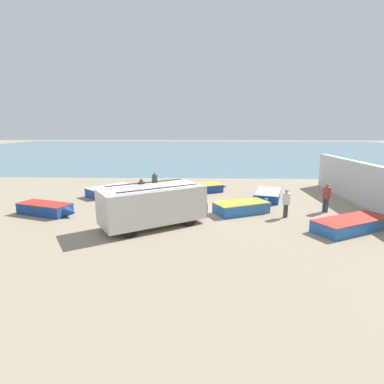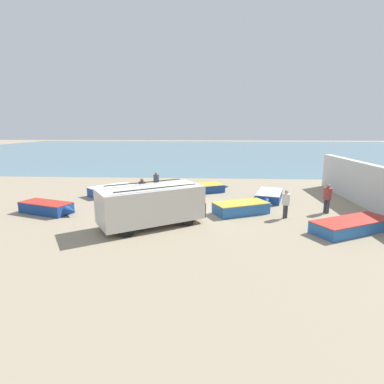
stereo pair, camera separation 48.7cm
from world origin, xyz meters
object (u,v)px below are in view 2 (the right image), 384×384
Objects in this scene: fisherman_0 at (328,196)px; fisherman_1 at (156,181)px; fishing_rowboat_2 at (354,225)px; fisherman_3 at (142,189)px; parked_van at (151,204)px; fishing_rowboat_4 at (269,196)px; fishing_rowboat_3 at (243,208)px; fishing_rowboat_0 at (202,188)px; fisherman_2 at (286,201)px; fishing_rowboat_1 at (114,190)px; fishing_rowboat_5 at (48,208)px.

fisherman_0 reaches higher than fisherman_1.
fisherman_3 is at bearing 130.52° from fishing_rowboat_2.
parked_van is 9.20m from fishing_rowboat_4.
fisherman_0 reaches higher than fishing_rowboat_2.
parked_van is 5.55m from fishing_rowboat_3.
fishing_rowboat_0 is 11.37m from fishing_rowboat_2.
fisherman_3 is (-0.34, -3.29, 0.04)m from fisherman_1.
fisherman_0 is (2.72, -3.02, 0.73)m from fishing_rowboat_4.
fisherman_1 is at bearing 165.62° from fishing_rowboat_0.
fisherman_2 is (8.21, -5.96, -0.03)m from fisherman_1.
fishing_rowboat_4 is at bearing 110.63° from fisherman_1.
fisherman_0 is at bearing -64.04° from fishing_rowboat_1.
fishing_rowboat_1 is 5.60m from fishing_rowboat_5.
fisherman_1 is (5.36, 5.78, 0.65)m from fishing_rowboat_5.
fishing_rowboat_5 is 2.42× the size of fisherman_2.
fisherman_3 is (2.76, -2.63, 0.69)m from fishing_rowboat_1.
fisherman_0 is at bearing -128.27° from fisherman_3.
fishing_rowboat_5 is at bearing 158.89° from fishing_rowboat_3.
fishing_rowboat_1 is at bearing 15.73° from fisherman_3.
fishing_rowboat_5 is 2.36× the size of fisherman_1.
fishing_rowboat_0 is at bearing 98.72° from fisherman_0.
parked_van reaches higher than fisherman_2.
fishing_rowboat_0 is 2.52× the size of fisherman_3.
fishing_rowboat_0 is at bearing -36.90° from fishing_rowboat_1.
fishing_rowboat_0 is 2.51× the size of fisherman_0.
fishing_rowboat_1 reaches higher than fishing_rowboat_5.
parked_van is 1.12× the size of fishing_rowboat_2.
fishing_rowboat_1 is 3.23m from fisherman_1.
fisherman_2 reaches higher than fishing_rowboat_0.
fisherman_3 reaches higher than fishing_rowboat_5.
fisherman_0 reaches higher than fishing_rowboat_3.
parked_van is at bearing 3.10° from fishing_rowboat_5.
fisherman_1 is (-3.42, -0.57, 0.67)m from fishing_rowboat_0.
fishing_rowboat_2 reaches higher than fishing_rowboat_4.
fisherman_1 is at bearing 110.71° from fisherman_0.
fishing_rowboat_5 is 5.65m from fisherman_3.
fishing_rowboat_2 is 1.28× the size of fishing_rowboat_3.
fisherman_0 is 11.30m from fisherman_3.
fishing_rowboat_5 is (-8.79, -6.36, 0.02)m from fishing_rowboat_0.
fishing_rowboat_3 is 6.61m from fisherman_3.
parked_van is 9.95m from fishing_rowboat_2.
fisherman_2 is (13.57, -0.18, 0.63)m from fishing_rowboat_5.
fishing_rowboat_5 is at bearing 138.01° from fisherman_0.
parked_van reaches higher than fisherman_0.
parked_van reaches higher than fishing_rowboat_4.
parked_van is at bearing 41.04° from fisherman_1.
fisherman_3 reaches higher than fishing_rowboat_2.
fisherman_0 is (-0.15, 3.12, 0.73)m from fishing_rowboat_2.
fisherman_0 is (9.76, 2.85, -0.09)m from parked_van.
fishing_rowboat_3 is 11.36m from fishing_rowboat_5.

